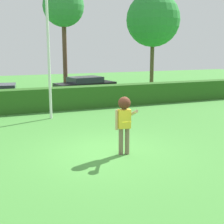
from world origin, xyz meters
TOP-DOWN VIEW (x-y plane):
  - ground_plane at (0.00, 0.00)m, footprint 60.00×60.00m
  - person at (0.40, -0.35)m, footprint 0.56×0.82m
  - frisbee at (0.20, -0.95)m, footprint 0.28×0.28m
  - lamppost at (-0.72, 5.51)m, footprint 0.24×0.24m
  - hedge_row at (0.00, 7.47)m, footprint 23.37×0.90m
  - parked_car_black at (3.01, 12.21)m, footprint 4.45×2.49m
  - birch_tree at (9.06, 13.59)m, footprint 4.22×4.22m
  - willow_tree at (2.21, 14.71)m, footprint 3.03×3.03m

SIDE VIEW (x-z plane):
  - ground_plane at x=0.00m, z-range 0.00..0.00m
  - hedge_row at x=0.00m, z-range 0.00..1.19m
  - parked_car_black at x=3.01m, z-range 0.06..1.31m
  - frisbee at x=0.20m, z-range 1.14..1.22m
  - person at x=0.40m, z-range 0.29..2.10m
  - lamppost at x=-0.72m, z-range 0.32..7.30m
  - birch_tree at x=9.06m, z-range 1.63..9.13m
  - willow_tree at x=2.21m, z-range 2.29..10.04m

